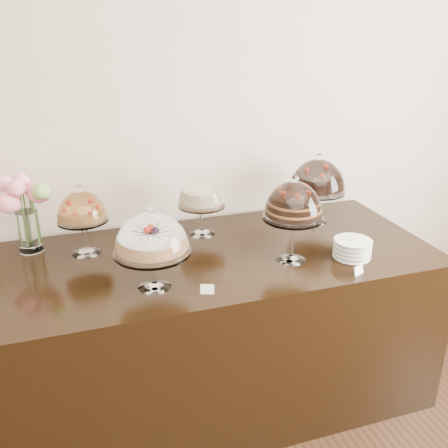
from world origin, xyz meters
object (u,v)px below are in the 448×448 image
object	(u,v)px
cake_stand_fruit_tart	(82,210)
display_counter	(221,326)
cake_stand_cheesecake	(201,194)
flower_vase	(25,205)
plate_stack	(352,249)
cake_stand_sugar_sponge	(152,237)
cake_stand_dark_choco	(318,178)
cake_stand_choco_layer	(293,204)

from	to	relation	value
cake_stand_fruit_tart	display_counter	bearing A→B (deg)	-18.19
cake_stand_fruit_tart	cake_stand_cheesecake	bearing A→B (deg)	4.68
display_counter	flower_vase	world-z (taller)	flower_vase
plate_stack	cake_stand_cheesecake	bearing A→B (deg)	140.28
display_counter	cake_stand_sugar_sponge	world-z (taller)	cake_stand_sugar_sponge
display_counter	cake_stand_fruit_tart	distance (m)	0.98
cake_stand_sugar_sponge	flower_vase	size ratio (longest dim) A/B	0.96
display_counter	cake_stand_dark_choco	size ratio (longest dim) A/B	5.32
cake_stand_fruit_tart	cake_stand_sugar_sponge	bearing A→B (deg)	-60.02
cake_stand_choco_layer	plate_stack	size ratio (longest dim) A/B	2.42
display_counter	cake_stand_choco_layer	bearing A→B (deg)	-31.31
cake_stand_dark_choco	cake_stand_fruit_tart	bearing A→B (deg)	-179.11
cake_stand_sugar_sponge	cake_stand_choco_layer	xyz separation A→B (m)	(0.70, 0.06, 0.05)
cake_stand_sugar_sponge	flower_vase	world-z (taller)	flower_vase
cake_stand_sugar_sponge	cake_stand_fruit_tart	world-z (taller)	cake_stand_sugar_sponge
cake_stand_sugar_sponge	cake_stand_choco_layer	distance (m)	0.71
cake_stand_choco_layer	plate_stack	xyz separation A→B (m)	(0.31, -0.07, -0.25)
cake_stand_cheesecake	cake_stand_fruit_tart	xyz separation A→B (m)	(-0.64, -0.05, 0.00)
cake_stand_choco_layer	cake_stand_dark_choco	xyz separation A→B (m)	(0.36, 0.42, -0.03)
display_counter	plate_stack	bearing A→B (deg)	-23.01
cake_stand_sugar_sponge	cake_stand_fruit_tart	distance (m)	0.53
cake_stand_dark_choco	cake_stand_fruit_tart	size ratio (longest dim) A/B	1.12
cake_stand_choco_layer	flower_vase	xyz separation A→B (m)	(-1.24, 0.52, -0.05)
cake_stand_cheesecake	cake_stand_fruit_tart	bearing A→B (deg)	-175.32
plate_stack	cake_stand_choco_layer	bearing A→B (deg)	166.47
flower_vase	display_counter	bearing A→B (deg)	-19.81
cake_stand_choco_layer	cake_stand_cheesecake	size ratio (longest dim) A/B	1.21
cake_stand_fruit_tart	cake_stand_dark_choco	bearing A→B (deg)	0.89
cake_stand_cheesecake	cake_stand_choco_layer	bearing A→B (deg)	-53.98
cake_stand_choco_layer	cake_stand_dark_choco	size ratio (longest dim) A/B	1.08
display_counter	cake_stand_cheesecake	xyz separation A→B (m)	(-0.02, 0.27, 0.68)
cake_stand_fruit_tart	plate_stack	distance (m)	1.37
cake_stand_sugar_sponge	cake_stand_fruit_tart	xyz separation A→B (m)	(-0.27, 0.46, -0.01)
cake_stand_dark_choco	cake_stand_choco_layer	bearing A→B (deg)	-130.30
cake_stand_choco_layer	flower_vase	size ratio (longest dim) A/B	1.10
display_counter	cake_stand_sugar_sponge	size ratio (longest dim) A/B	5.67
cake_stand_dark_choco	plate_stack	distance (m)	0.55
display_counter	cake_stand_dark_choco	xyz separation A→B (m)	(0.67, 0.24, 0.72)
flower_vase	cake_stand_fruit_tart	bearing A→B (deg)	-23.66
display_counter	cake_stand_choco_layer	world-z (taller)	cake_stand_choco_layer
cake_stand_choco_layer	flower_vase	world-z (taller)	cake_stand_choco_layer
cake_stand_dark_choco	cake_stand_fruit_tart	distance (m)	1.33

